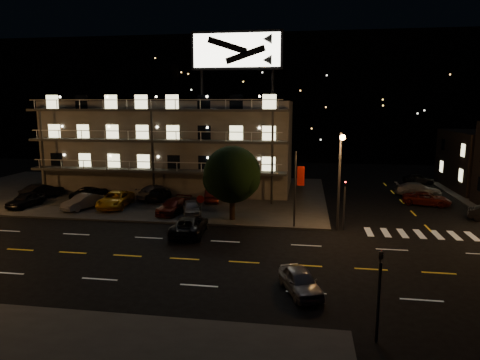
# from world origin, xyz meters

# --- Properties ---
(ground) EXTENTS (140.00, 140.00, 0.00)m
(ground) POSITION_xyz_m (0.00, 0.00, 0.00)
(ground) COLOR black
(ground) RESTS_ON ground
(curb_nw) EXTENTS (44.00, 24.00, 0.15)m
(curb_nw) POSITION_xyz_m (-14.00, 20.00, 0.07)
(curb_nw) COLOR #3A3A37
(curb_nw) RESTS_ON ground
(motel) EXTENTS (28.00, 13.80, 18.10)m
(motel) POSITION_xyz_m (-9.94, 23.88, 5.34)
(motel) COLOR gray
(motel) RESTS_ON ground
(hill_backdrop) EXTENTS (120.00, 25.00, 24.00)m
(hill_backdrop) POSITION_xyz_m (-5.94, 68.78, 11.55)
(hill_backdrop) COLOR black
(hill_backdrop) RESTS_ON ground
(streetlight_nc) EXTENTS (0.44, 1.92, 8.00)m
(streetlight_nc) POSITION_xyz_m (8.50, 7.94, 4.96)
(streetlight_nc) COLOR #2D2D30
(streetlight_nc) RESTS_ON ground
(signal_nw) EXTENTS (0.20, 0.27, 4.60)m
(signal_nw) POSITION_xyz_m (9.00, 8.50, 2.57)
(signal_nw) COLOR #2D2D30
(signal_nw) RESTS_ON ground
(signal_sw) EXTENTS (0.20, 0.27, 4.60)m
(signal_sw) POSITION_xyz_m (9.00, -8.50, 2.57)
(signal_sw) COLOR #2D2D30
(signal_sw) RESTS_ON ground
(banner_north) EXTENTS (0.83, 0.16, 6.40)m
(banner_north) POSITION_xyz_m (5.09, 8.40, 3.43)
(banner_north) COLOR #2D2D30
(banner_north) RESTS_ON ground
(stop_sign) EXTENTS (0.91, 0.11, 2.61)m
(stop_sign) POSITION_xyz_m (-3.00, 8.57, 1.71)
(stop_sign) COLOR #2D2D30
(stop_sign) RESTS_ON ground
(tree) EXTENTS (5.16, 4.97, 6.50)m
(tree) POSITION_xyz_m (-0.50, 9.80, 4.01)
(tree) COLOR black
(tree) RESTS_ON curb_nw
(lot_car_0) EXTENTS (2.22, 4.33, 1.41)m
(lot_car_0) POSITION_xyz_m (-21.46, 11.32, 0.86)
(lot_car_0) COLOR black
(lot_car_0) RESTS_ON curb_nw
(lot_car_1) EXTENTS (2.94, 4.47, 1.39)m
(lot_car_1) POSITION_xyz_m (-15.43, 11.42, 0.85)
(lot_car_1) COLOR gray
(lot_car_1) RESTS_ON curb_nw
(lot_car_2) EXTENTS (2.98, 5.61, 1.50)m
(lot_car_2) POSITION_xyz_m (-12.66, 12.60, 0.90)
(lot_car_2) COLOR #ECAA16
(lot_car_2) RESTS_ON curb_nw
(lot_car_3) EXTENTS (2.68, 4.88, 1.34)m
(lot_car_3) POSITION_xyz_m (-6.22, 11.14, 0.82)
(lot_car_3) COLOR #54130C
(lot_car_3) RESTS_ON curb_nw
(lot_car_4) EXTENTS (2.70, 4.08, 1.29)m
(lot_car_4) POSITION_xyz_m (-4.47, 10.83, 0.80)
(lot_car_4) COLOR gray
(lot_car_4) RESTS_ON curb_nw
(lot_car_5) EXTENTS (3.03, 4.93, 1.53)m
(lot_car_5) POSITION_xyz_m (-22.27, 15.32, 0.92)
(lot_car_5) COLOR black
(lot_car_5) RESTS_ON curb_nw
(lot_car_6) EXTENTS (2.62, 4.99, 1.34)m
(lot_car_6) POSITION_xyz_m (-16.96, 15.71, 0.82)
(lot_car_6) COLOR black
(lot_car_6) RESTS_ON curb_nw
(lot_car_7) EXTENTS (3.16, 5.42, 1.48)m
(lot_car_7) POSITION_xyz_m (-10.08, 17.03, 0.89)
(lot_car_7) COLOR gray
(lot_car_7) RESTS_ON curb_nw
(lot_car_8) EXTENTS (1.79, 4.16, 1.40)m
(lot_car_8) POSITION_xyz_m (-9.38, 15.96, 0.85)
(lot_car_8) COLOR black
(lot_car_8) RESTS_ON curb_nw
(lot_car_9) EXTENTS (2.06, 4.27, 1.35)m
(lot_car_9) POSITION_xyz_m (-3.72, 16.51, 0.82)
(lot_car_9) COLOR #54130C
(lot_car_9) RESTS_ON curb_nw
(side_car_1) EXTENTS (5.10, 3.32, 1.31)m
(side_car_1) POSITION_xyz_m (18.12, 18.74, 0.65)
(side_car_1) COLOR #54130C
(side_car_1) RESTS_ON ground
(side_car_2) EXTENTS (5.07, 2.28, 1.44)m
(side_car_2) POSITION_xyz_m (18.42, 23.44, 0.72)
(side_car_2) COLOR gray
(side_car_2) RESTS_ON ground
(side_car_3) EXTENTS (3.85, 1.57, 1.31)m
(side_car_3) POSITION_xyz_m (20.33, 31.15, 0.65)
(side_car_3) COLOR black
(side_car_3) RESTS_ON ground
(road_car_east) EXTENTS (2.85, 4.19, 1.33)m
(road_car_east) POSITION_xyz_m (5.67, -4.03, 0.66)
(road_car_east) COLOR gray
(road_car_east) RESTS_ON ground
(road_car_west) EXTENTS (2.81, 5.43, 1.46)m
(road_car_west) POSITION_xyz_m (-3.15, 5.44, 0.73)
(road_car_west) COLOR black
(road_car_west) RESTS_ON ground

